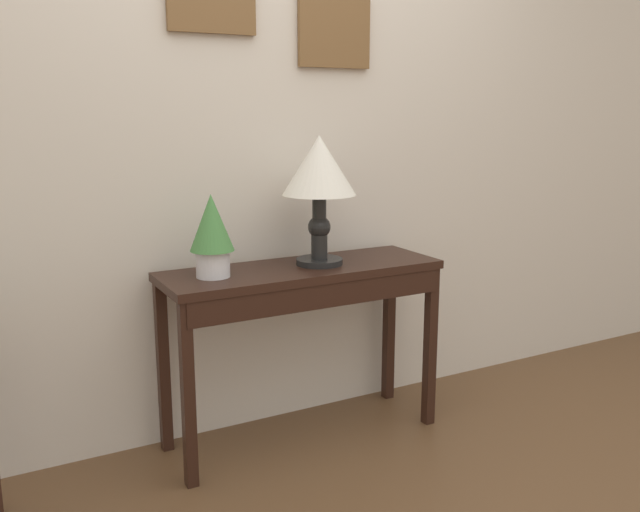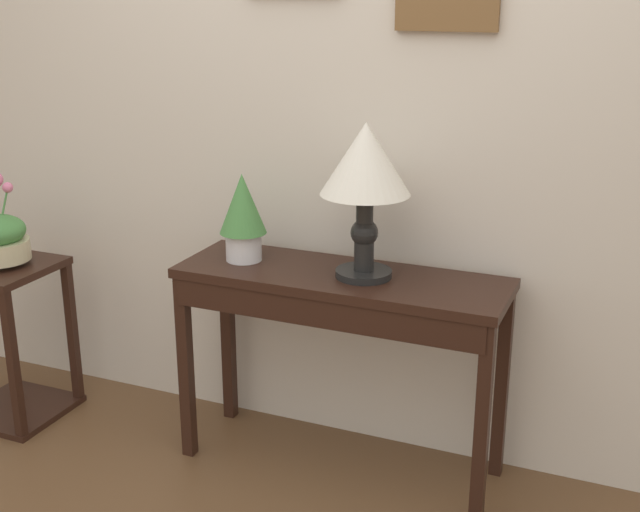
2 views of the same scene
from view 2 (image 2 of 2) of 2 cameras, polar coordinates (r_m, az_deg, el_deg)
name	(u,v)px [view 2 (image 2 of 2)]	position (r m, az deg, el deg)	size (l,w,h in m)	color
back_wall_with_art	(353,83)	(3.07, 2.31, 11.80)	(9.00, 0.13, 2.80)	beige
console_table	(339,306)	(2.95, 1.30, -3.48)	(1.19, 0.39, 0.77)	black
table_lamp	(365,169)	(2.79, 3.15, 6.00)	(0.31, 0.31, 0.54)	black
potted_plant_on_console	(243,213)	(3.03, -5.34, 2.96)	(0.17, 0.17, 0.33)	silver
pedestal_stand_left	(10,341)	(3.69, -20.54, -5.49)	(0.40, 0.40, 0.67)	black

